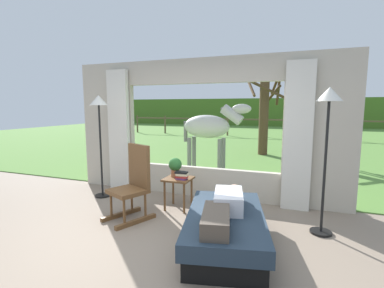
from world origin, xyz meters
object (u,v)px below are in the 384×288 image
reclining_person (225,206)px  side_table (178,183)px  pasture_tree (265,113)px  rocking_chair (133,183)px  floor_lamp_left (99,115)px  horse (209,127)px  floor_lamp_right (328,117)px  potted_plant (175,166)px  recliner_sofa (225,229)px  book_stack (182,175)px

reclining_person → side_table: reclining_person is taller
reclining_person → pasture_tree: size_ratio=0.44×
rocking_chair → pasture_tree: size_ratio=0.35×
rocking_chair → floor_lamp_left: size_ratio=0.59×
pasture_tree → reclining_person: bearing=-87.8°
side_table → horse: size_ratio=0.29×
rocking_chair → floor_lamp_right: floor_lamp_right is taller
reclining_person → horse: horse is taller
floor_lamp_left → pasture_tree: size_ratio=0.59×
side_table → potted_plant: size_ratio=1.63×
floor_lamp_left → floor_lamp_right: 3.76m
floor_lamp_left → potted_plant: bearing=-1.0°
reclining_person → floor_lamp_right: size_ratio=0.74×
floor_lamp_left → horse: size_ratio=1.04×
recliner_sofa → floor_lamp_left: bearing=145.3°
side_table → horse: bearing=96.4°
horse → pasture_tree: (1.09, 2.98, 0.31)m
pasture_tree → recliner_sofa: bearing=-87.8°
pasture_tree → floor_lamp_right: bearing=-77.0°
reclining_person → book_stack: 1.34m
reclining_person → side_table: (-1.03, 1.02, -0.10)m
recliner_sofa → side_table: side_table is taller
recliner_sofa → pasture_tree: bearing=79.5°
floor_lamp_right → pasture_tree: size_ratio=0.60×
floor_lamp_left → floor_lamp_right: (3.75, -0.27, 0.03)m
rocking_chair → pasture_tree: bearing=103.5°
pasture_tree → floor_lamp_left: bearing=-112.5°
potted_plant → pasture_tree: bearing=81.6°
potted_plant → floor_lamp_left: 1.72m
side_table → floor_lamp_right: bearing=-5.0°
recliner_sofa → side_table: size_ratio=3.57×
rocking_chair → pasture_tree: pasture_tree is taller
reclining_person → potted_plant: potted_plant is taller
recliner_sofa → floor_lamp_left: floor_lamp_left is taller
side_table → pasture_tree: 5.95m
reclining_person → floor_lamp_left: size_ratio=0.76×
recliner_sofa → floor_lamp_right: bearing=22.4°
side_table → floor_lamp_left: (-1.59, 0.09, 1.10)m
rocking_chair → horse: bearing=111.8°
potted_plant → floor_lamp_left: floor_lamp_left is taller
book_stack → floor_lamp_left: floor_lamp_left is taller
rocking_chair → side_table: size_ratio=2.15×
recliner_sofa → pasture_tree: 6.90m
recliner_sofa → book_stack: size_ratio=8.29×
side_table → horse: horse is taller
book_stack → floor_lamp_left: (-1.68, 0.15, 0.94)m
recliner_sofa → reclining_person: (0.00, -0.05, 0.30)m
rocking_chair → floor_lamp_left: 1.64m
book_stack → floor_lamp_right: size_ratio=0.12×
reclining_person → floor_lamp_right: (1.12, 0.84, 1.04)m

